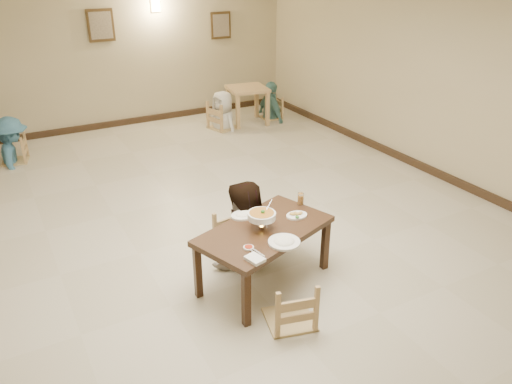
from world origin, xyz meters
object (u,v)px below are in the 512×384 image
drink_glass (301,199)px  bg_chair_rr (271,98)px  chair_near (291,280)px  chair_far (237,219)px  bg_diner_b (6,118)px  bg_chair_rl (223,103)px  bg_chair_lr (10,137)px  bg_diner_d (271,82)px  curry_warmer (262,216)px  main_diner (241,184)px  main_table (264,235)px  bg_diner_c (222,91)px  bg_table_right (247,94)px

drink_glass → bg_chair_rr: bg_chair_rr is taller
chair_near → bg_chair_rr: (3.20, 5.80, -0.03)m
chair_far → bg_diner_b: (-2.01, 4.46, 0.30)m
chair_near → drink_glass: (0.73, 0.96, 0.25)m
chair_far → bg_chair_rl: bg_chair_rl is taller
bg_chair_lr → bg_diner_d: size_ratio=0.55×
curry_warmer → bg_chair_rl: 5.35m
bg_chair_lr → bg_chair_rl: (3.91, -0.08, 0.09)m
bg_chair_rl → bg_diner_d: 1.23m
bg_diner_b → main_diner: bearing=-151.4°
main_table → chair_far: 0.62m
bg_chair_rl → curry_warmer: bearing=141.9°
drink_glass → bg_chair_lr: bg_chair_lr is taller
main_table → bg_diner_c: bg_diner_c is taller
drink_glass → bg_chair_lr: size_ratio=0.15×
bg_table_right → curry_warmer: bearing=-116.6°
main_table → chair_far: size_ratio=1.66×
bg_chair_rl → main_table: bearing=142.2°
bg_chair_rl → bg_diner_c: bearing=-0.0°
main_diner → bg_chair_rl: 4.82m
bg_chair_lr → main_table: bearing=35.1°
drink_glass → bg_diner_b: 5.47m
bg_table_right → bg_diner_b: bg_diner_b is taller
main_table → bg_diner_c: 5.34m
curry_warmer → bg_diner_d: bearing=58.6°
bg_table_right → bg_diner_b: 4.51m
drink_glass → bg_diner_c: (1.26, 4.71, 0.04)m
chair_far → main_diner: main_diner is taller
bg_chair_lr → bg_chair_rl: bearing=102.3°
main_diner → bg_chair_lr: 4.97m
curry_warmer → bg_chair_rr: 6.00m
chair_near → main_diner: bearing=-81.6°
chair_near → bg_chair_lr: bearing=-57.2°
bg_table_right → bg_diner_c: bg_diner_c is taller
chair_far → drink_glass: bearing=-33.9°
bg_table_right → bg_diner_c: size_ratio=0.56×
chair_far → curry_warmer: (-0.03, -0.61, 0.34)m
main_table → bg_table_right: 5.63m
bg_diner_d → chair_near: bearing=151.1°
main_table → bg_chair_lr: 5.46m
bg_diner_b → chair_far: bearing=-151.5°
bg_diner_b → bg_diner_d: 5.11m
chair_near → bg_diner_c: 6.02m
main_diner → chair_far: bearing=-80.4°
curry_warmer → bg_table_right: (2.52, 5.05, -0.19)m
chair_far → bg_diner_b: bearing=108.2°
main_table → chair_near: (-0.10, -0.68, -0.11)m
bg_diner_d → curry_warmer: bearing=148.5°
bg_diner_b → bg_chair_rl: bearing=-87.0°
drink_glass → bg_table_right: size_ratio=0.16×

